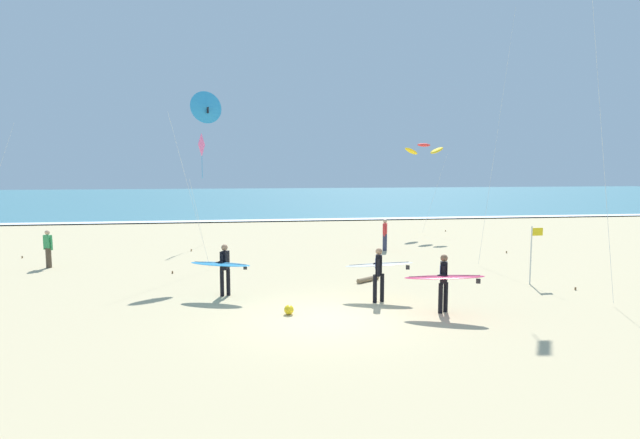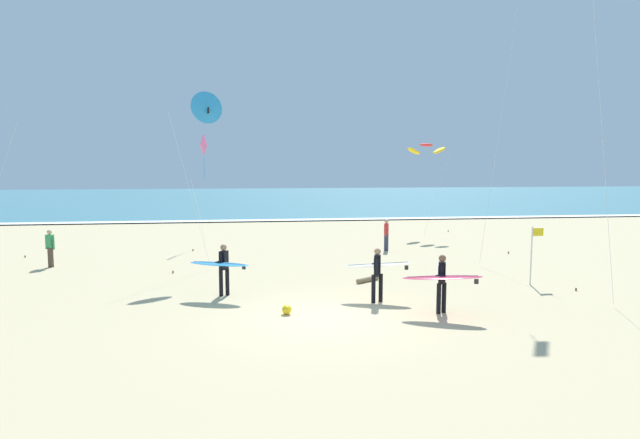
% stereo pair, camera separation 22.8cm
% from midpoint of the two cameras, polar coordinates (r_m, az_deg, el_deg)
% --- Properties ---
extents(ground_plane, '(160.00, 160.00, 0.00)m').
position_cam_midpoint_polar(ground_plane, '(14.59, 0.14, -10.92)').
color(ground_plane, '#CCB789').
extents(ocean_water, '(160.00, 60.00, 0.08)m').
position_cam_midpoint_polar(ocean_water, '(69.84, -6.53, 2.39)').
color(ocean_water, teal).
rests_on(ocean_water, ground).
extents(shoreline_foam, '(160.00, 1.40, 0.01)m').
position_cam_midpoint_polar(shoreline_foam, '(40.25, -5.27, -0.06)').
color(shoreline_foam, white).
rests_on(shoreline_foam, ocean_water).
extents(surfer_lead, '(2.08, 1.26, 1.71)m').
position_cam_midpoint_polar(surfer_lead, '(16.99, -11.09, -4.99)').
color(surfer_lead, black).
rests_on(surfer_lead, ground).
extents(surfer_trailing, '(2.21, 1.15, 1.71)m').
position_cam_midpoint_polar(surfer_trailing, '(16.34, 6.12, -5.36)').
color(surfer_trailing, black).
rests_on(surfer_trailing, ground).
extents(surfer_third, '(2.25, 1.27, 1.71)m').
position_cam_midpoint_polar(surfer_third, '(15.16, 13.10, -6.35)').
color(surfer_third, black).
rests_on(surfer_third, ground).
extents(kite_arc_scarlet_mid, '(3.30, 2.82, 5.63)m').
position_cam_midpoint_polar(kite_arc_scarlet_mid, '(32.23, 11.20, 7.65)').
color(kite_arc_scarlet_mid, yellow).
rests_on(kite_arc_scarlet_mid, ground).
extents(kite_diamond_rose_distant, '(0.62, 2.74, 5.97)m').
position_cam_midpoint_polar(kite_diamond_rose_distant, '(28.37, -13.20, 7.68)').
color(kite_diamond_rose_distant, pink).
rests_on(kite_diamond_rose_distant, ground).
extents(kite_delta_cobalt_close, '(2.11, 1.06, 7.24)m').
position_cam_midpoint_polar(kite_delta_cobalt_close, '(21.53, -12.75, 11.98)').
color(kite_delta_cobalt_close, '#2D99DB').
rests_on(kite_delta_cobalt_close, ground).
extents(bystander_red_top, '(0.30, 0.46, 1.59)m').
position_cam_midpoint_polar(bystander_red_top, '(26.10, 6.94, -1.67)').
color(bystander_red_top, '#2D334C').
rests_on(bystander_red_top, ground).
extents(bystander_green_top, '(0.45, 0.31, 1.59)m').
position_cam_midpoint_polar(bystander_green_top, '(24.40, -28.08, -2.85)').
color(bystander_green_top, '#4C3D2D').
rests_on(bystander_green_top, ground).
extents(lifeguard_flag, '(0.45, 0.05, 2.10)m').
position_cam_midpoint_polar(lifeguard_flag, '(19.93, 22.13, -3.08)').
color(lifeguard_flag, silver).
rests_on(lifeguard_flag, ground).
extents(beach_ball, '(0.28, 0.28, 0.28)m').
position_cam_midpoint_polar(beach_ball, '(14.99, -3.90, -9.92)').
color(beach_ball, yellow).
rests_on(beach_ball, ground).
extents(driftwood_log, '(0.97, 0.74, 0.17)m').
position_cam_midpoint_polar(driftwood_log, '(19.16, 4.98, -6.60)').
color(driftwood_log, '#846B4C').
rests_on(driftwood_log, ground).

